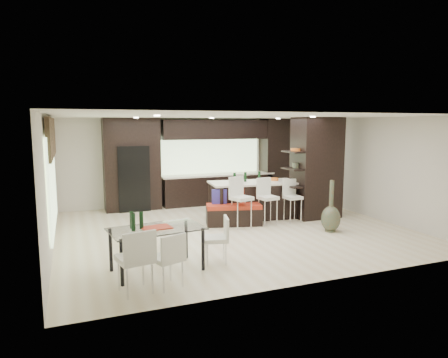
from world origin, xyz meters
name	(u,v)px	position (x,y,z in m)	size (l,w,h in m)	color
ground	(233,229)	(0.00, 0.00, 0.00)	(8.00, 8.00, 0.00)	beige
back_wall	(191,161)	(0.00, 3.50, 1.35)	(8.00, 0.02, 2.70)	beige
left_wall	(50,183)	(-4.00, 0.00, 1.35)	(0.02, 7.00, 2.70)	beige
right_wall	(368,167)	(4.00, 0.00, 1.35)	(0.02, 7.00, 2.70)	beige
ceiling	(233,116)	(0.00, 0.00, 2.70)	(8.00, 7.00, 0.02)	white
window_left	(52,181)	(-3.96, 0.20, 1.35)	(0.04, 3.20, 1.90)	#B2D199
window_back	(209,154)	(0.60, 3.46, 1.55)	(3.40, 0.04, 1.20)	#B2D199
stone_accent	(51,138)	(-3.93, 0.20, 2.25)	(0.08, 3.00, 0.80)	brown
ceiling_spots	(229,117)	(0.00, 0.25, 2.68)	(4.00, 3.00, 0.02)	white
back_cabinetry	(209,162)	(0.50, 3.17, 1.35)	(6.80, 0.68, 2.70)	black
refrigerator	(133,178)	(-1.90, 3.12, 0.95)	(0.90, 0.68, 1.90)	black
partition_column	(316,168)	(2.60, 0.40, 1.35)	(1.20, 0.80, 2.70)	black
kitchen_island	(254,200)	(0.99, 0.92, 0.49)	(2.37, 1.02, 0.99)	black
stool_left	(241,207)	(0.26, 0.09, 0.50)	(0.44, 0.44, 1.00)	silver
stool_mid	(268,206)	(0.99, 0.10, 0.48)	(0.42, 0.42, 0.95)	silver
stool_right	(293,205)	(1.72, 0.12, 0.45)	(0.39, 0.39, 0.89)	silver
bench	(234,214)	(0.19, 0.40, 0.26)	(1.38, 0.53, 0.53)	black
floor_vase	(331,206)	(2.08, -1.01, 0.61)	(0.45, 0.45, 1.23)	#464C36
dining_table	(157,250)	(-2.27, -2.05, 0.38)	(1.57, 0.88, 0.76)	white
chair_near	(167,262)	(-2.27, -2.79, 0.40)	(0.44, 0.44, 0.81)	silver
chair_far	(135,263)	(-2.76, -2.82, 0.46)	(0.49, 0.49, 0.91)	silver
chair_end	(216,242)	(-1.19, -2.05, 0.39)	(0.43, 0.43, 0.79)	silver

